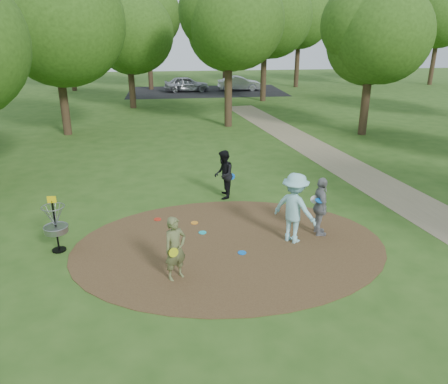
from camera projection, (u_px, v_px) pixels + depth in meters
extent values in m
plane|color=#2D5119|center=(230.00, 246.00, 11.76)|extent=(100.00, 100.00, 0.00)
cylinder|color=#47301C|center=(230.00, 245.00, 11.76)|extent=(8.40, 8.40, 0.02)
cube|color=#8C7A5B|center=(416.00, 206.00, 14.38)|extent=(7.55, 39.89, 0.01)
cube|color=black|center=(206.00, 91.00, 39.82)|extent=(14.00, 8.00, 0.01)
imported|color=#60673C|center=(175.00, 249.00, 9.98)|extent=(0.68, 0.62, 1.55)
cylinder|color=#C0CF17|center=(174.00, 252.00, 9.72)|extent=(0.22, 0.10, 0.22)
imported|color=#97DAE1|center=(295.00, 208.00, 11.68)|extent=(1.39, 1.42, 1.96)
cylinder|color=blue|center=(319.00, 201.00, 11.75)|extent=(0.30, 0.30, 0.08)
imported|color=black|center=(224.00, 175.00, 14.79)|extent=(0.76, 0.90, 1.67)
cylinder|color=blue|center=(232.00, 177.00, 14.89)|extent=(0.22, 0.08, 0.22)
imported|color=gray|center=(320.00, 207.00, 12.10)|extent=(0.50, 1.03, 1.70)
cylinder|color=white|center=(314.00, 199.00, 11.99)|extent=(0.23, 0.09, 0.22)
cylinder|color=#18B6C3|center=(203.00, 233.00, 12.45)|extent=(0.22, 0.22, 0.02)
cylinder|color=blue|center=(242.00, 253.00, 11.34)|extent=(0.22, 0.22, 0.02)
cylinder|color=red|center=(158.00, 219.00, 13.31)|extent=(0.22, 0.22, 0.02)
imported|color=#9E9FA5|center=(186.00, 84.00, 39.38)|extent=(4.07, 1.82, 1.36)
imported|color=#A1A2A8|center=(239.00, 83.00, 40.04)|extent=(3.92, 1.41, 1.29)
cylinder|color=orange|center=(194.00, 223.00, 13.07)|extent=(0.22, 0.22, 0.02)
cylinder|color=black|center=(56.00, 227.00, 11.27)|extent=(0.05, 0.05, 1.35)
cylinder|color=black|center=(59.00, 250.00, 11.50)|extent=(0.36, 0.36, 0.04)
cylinder|color=gray|center=(56.00, 229.00, 11.29)|extent=(0.60, 0.60, 0.16)
torus|color=gray|center=(56.00, 227.00, 11.26)|extent=(0.63, 0.63, 0.03)
torus|color=gray|center=(53.00, 207.00, 11.07)|extent=(0.58, 0.58, 0.02)
cube|color=yellow|center=(52.00, 200.00, 11.00)|extent=(0.22, 0.02, 0.18)
cylinder|color=#332316|center=(64.00, 99.00, 23.25)|extent=(0.44, 0.44, 3.80)
sphere|color=#294A13|center=(54.00, 26.00, 21.95)|extent=(6.38, 6.38, 6.38)
cylinder|color=#332316|center=(228.00, 90.00, 25.17)|extent=(0.44, 0.44, 4.18)
sphere|color=#294A13|center=(228.00, 25.00, 23.92)|extent=(5.21, 5.21, 5.21)
cylinder|color=#332316|center=(365.00, 101.00, 23.31)|extent=(0.44, 0.44, 3.61)
sphere|color=#294A13|center=(373.00, 39.00, 22.19)|extent=(4.87, 4.87, 4.87)
cylinder|color=#332316|center=(132.00, 84.00, 31.09)|extent=(0.44, 0.44, 3.42)
sphere|color=#294A13|center=(128.00, 36.00, 29.95)|extent=(5.42, 5.42, 5.42)
cylinder|color=#332316|center=(264.00, 73.00, 33.95)|extent=(0.44, 0.44, 4.37)
sphere|color=#294A13|center=(265.00, 20.00, 32.59)|extent=(6.02, 6.02, 6.02)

